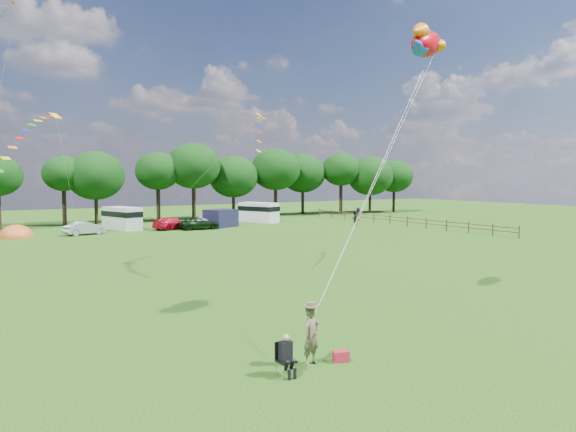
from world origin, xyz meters
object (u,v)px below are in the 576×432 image
walker_a (354,218)px  walker_b (358,214)px  car_b (85,228)px  car_d (200,224)px  campervan_d (259,212)px  fish_kite (425,43)px  campervan_c (122,217)px  tent_greyblue (209,226)px  kite_flyer (312,336)px  tent_orange (16,237)px  car_c (172,223)px  camp_chair (285,351)px

walker_a → walker_b: 7.27m
car_b → walker_a: walker_a is taller
car_b → car_d: size_ratio=0.82×
campervan_d → fish_kite: fish_kite is taller
car_d → campervan_c: (-7.33, 4.42, 0.71)m
campervan_c → walker_b: size_ratio=3.17×
tent_greyblue → kite_flyer: bearing=-110.1°
campervan_c → tent_greyblue: size_ratio=1.29×
tent_orange → fish_kite: bearing=-73.8°
campervan_d → tent_greyblue: 8.07m
campervan_c → walker_b: bearing=-114.0°
car_b → kite_flyer: kite_flyer is taller
fish_kite → walker_a: (23.79, 34.59, -10.88)m
fish_kite → walker_a: fish_kite is taller
car_c → walker_b: (25.11, -1.48, 0.19)m
car_c → kite_flyer: bearing=144.0°
campervan_c → walker_a: 26.77m
fish_kite → car_b: bearing=70.4°
tent_greyblue → kite_flyer: 48.95m
car_d → kite_flyer: kite_flyer is taller
car_d → campervan_d: size_ratio=0.83×
car_c → kite_flyer: size_ratio=2.41×
campervan_d → campervan_c: bearing=68.7°
fish_kite → walker_b: bearing=26.4°
campervan_c → walker_a: size_ratio=3.18×
fish_kite → walker_a: bearing=27.6°
camp_chair → fish_kite: size_ratio=0.39×
car_b → walker_a: 30.29m
campervan_c → campervan_d: size_ratio=0.98×
tent_orange → tent_greyblue: tent_greyblue is taller
car_d → walker_b: size_ratio=2.67×
kite_flyer → camp_chair: bearing=-179.5°
car_d → tent_greyblue: bearing=-39.7°
walker_a → car_c: bearing=-28.1°
tent_orange → car_b: bearing=-8.8°
car_d → tent_greyblue: tent_greyblue is taller
camp_chair → walker_b: walker_b is taller
kite_flyer → campervan_d: bearing=46.1°
car_c → tent_greyblue: size_ratio=1.06×
kite_flyer → walker_b: 57.08m
tent_orange → walker_b: 40.79m
car_c → car_d: bearing=-143.5°
car_b → tent_greyblue: size_ratio=0.90×
campervan_d → car_c: bearing=81.4°
car_d → tent_orange: bearing=86.6°
car_c → walker_b: size_ratio=2.61×
walker_b → car_c: bearing=-19.5°
car_c → tent_orange: (-15.64, 0.10, -0.66)m
walker_b → kite_flyer: bearing=33.4°
campervan_d → tent_orange: campervan_d is taller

